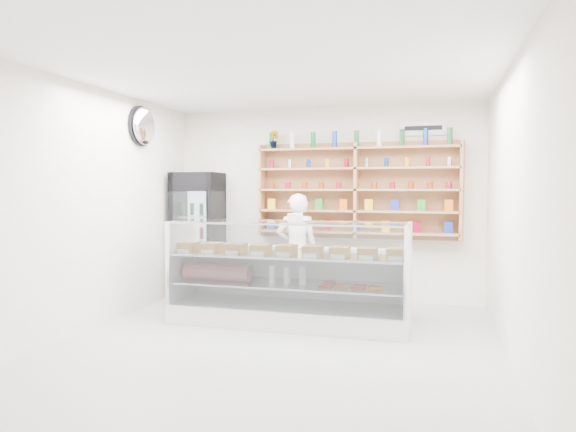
% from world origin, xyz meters
% --- Properties ---
extents(room, '(5.00, 5.00, 5.00)m').
position_xyz_m(room, '(0.00, 0.00, 1.40)').
color(room, '#9B9BA0').
rests_on(room, ground).
extents(display_counter, '(2.82, 0.84, 1.23)m').
position_xyz_m(display_counter, '(-0.10, 0.96, 0.34)').
color(display_counter, white).
rests_on(display_counter, floor).
extents(shop_worker, '(0.65, 0.52, 1.55)m').
position_xyz_m(shop_worker, '(-0.26, 1.94, 0.78)').
color(shop_worker, white).
rests_on(shop_worker, floor).
extents(drinks_cooler, '(0.71, 0.69, 1.86)m').
position_xyz_m(drinks_cooler, '(-1.85, 2.13, 0.93)').
color(drinks_cooler, black).
rests_on(drinks_cooler, floor).
extents(wall_shelving, '(2.84, 0.28, 1.33)m').
position_xyz_m(wall_shelving, '(0.50, 2.34, 1.59)').
color(wall_shelving, '#B27C54').
rests_on(wall_shelving, back_wall).
extents(potted_plant, '(0.17, 0.15, 0.27)m').
position_xyz_m(potted_plant, '(-0.72, 2.34, 2.33)').
color(potted_plant, '#1E6626').
rests_on(potted_plant, wall_shelving).
extents(security_mirror, '(0.15, 0.50, 0.50)m').
position_xyz_m(security_mirror, '(-2.17, 1.20, 2.45)').
color(security_mirror, silver).
rests_on(security_mirror, left_wall).
extents(wall_sign, '(0.62, 0.03, 0.20)m').
position_xyz_m(wall_sign, '(1.40, 2.47, 2.45)').
color(wall_sign, white).
rests_on(wall_sign, back_wall).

